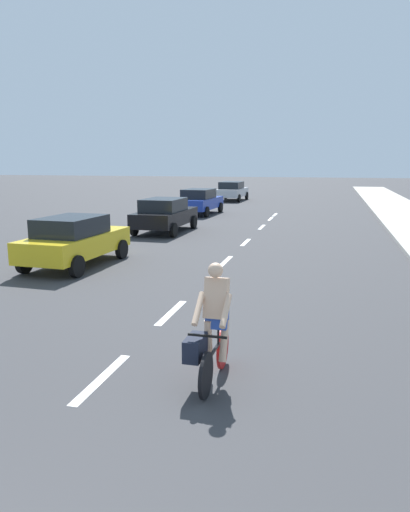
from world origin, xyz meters
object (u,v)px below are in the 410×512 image
parked_car_silver (232,191)px  parked_car_black (165,214)px  cyclist (211,329)px  parked_car_blue (199,201)px  parked_car_yellow (75,240)px

parked_car_silver → parked_car_black: bearing=-86.1°
parked_car_black → parked_car_silver: (-0.57, 18.65, 0.00)m
cyclist → parked_car_silver: 33.87m
parked_car_blue → cyclist: bearing=-71.2°
parked_car_yellow → parked_car_silver: same height
parked_car_silver → cyclist: bearing=-77.0°
parked_car_black → parked_car_blue: (-0.43, 7.78, -0.00)m
parked_car_black → parked_car_silver: bearing=93.0°
cyclist → parked_car_yellow: (-6.09, 6.91, 0.01)m
cyclist → parked_car_yellow: bearing=-48.1°
parked_car_blue → parked_car_silver: 10.87m
cyclist → parked_car_black: cyclist is taller
parked_car_yellow → parked_car_silver: bearing=92.9°
parked_car_yellow → parked_car_blue: same height
parked_car_yellow → parked_car_blue: 15.48m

